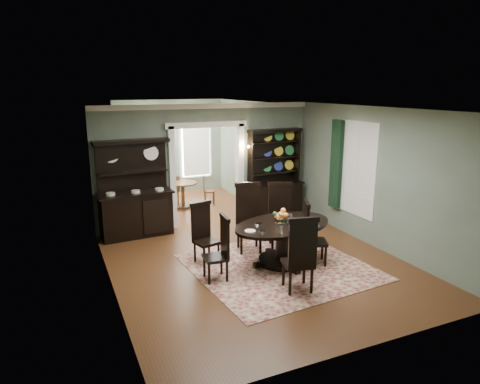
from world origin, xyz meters
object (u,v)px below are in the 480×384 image
(dining_table, at_px, (283,236))
(sideboard, at_px, (135,203))
(welsh_dresser, at_px, (275,186))
(parlor_table, at_px, (183,191))

(dining_table, distance_m, sideboard, 3.64)
(dining_table, bearing_deg, sideboard, 116.58)
(sideboard, height_order, welsh_dresser, welsh_dresser)
(dining_table, distance_m, parlor_table, 4.69)
(parlor_table, bearing_deg, welsh_dresser, -42.68)
(dining_table, xyz_separation_m, sideboard, (-2.30, 2.81, 0.21))
(welsh_dresser, bearing_deg, sideboard, 175.95)
(parlor_table, bearing_deg, dining_table, -82.20)
(dining_table, relative_size, welsh_dresser, 1.00)
(sideboard, bearing_deg, welsh_dresser, -3.62)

